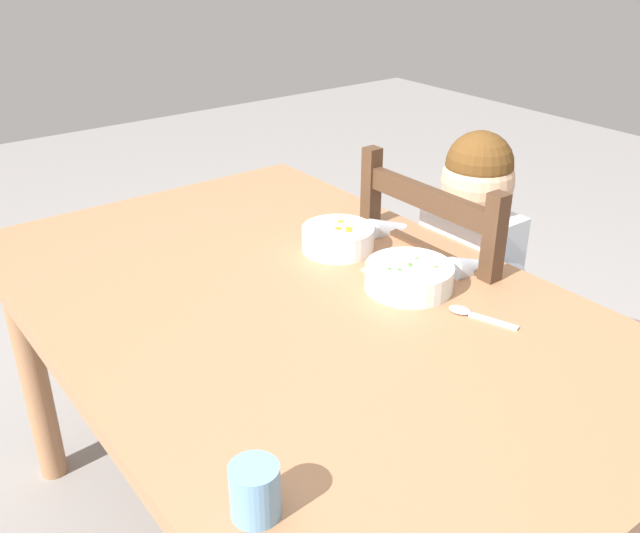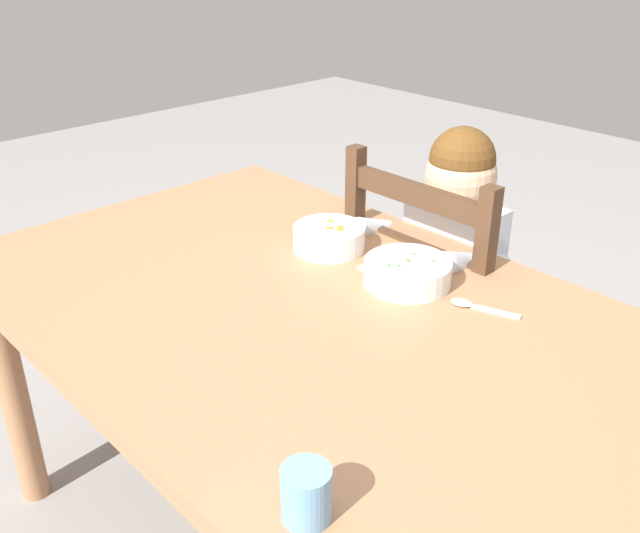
% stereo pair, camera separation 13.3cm
% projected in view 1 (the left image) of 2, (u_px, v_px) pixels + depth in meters
% --- Properties ---
extents(dining_table, '(1.44, 0.92, 0.71)m').
position_uv_depth(dining_table, '(298.00, 338.00, 1.43)').
color(dining_table, '#A5734E').
rests_on(dining_table, ground).
extents(dining_chair, '(0.42, 0.42, 0.90)m').
position_uv_depth(dining_chair, '(457.00, 329.00, 1.79)').
color(dining_chair, '#4A311F').
rests_on(dining_chair, ground).
extents(child_figure, '(0.32, 0.31, 0.95)m').
position_uv_depth(child_figure, '(462.00, 264.00, 1.70)').
color(child_figure, silver).
rests_on(child_figure, ground).
extents(bowl_of_peas, '(0.18, 0.18, 0.05)m').
position_uv_depth(bowl_of_peas, '(409.00, 276.00, 1.42)').
color(bowl_of_peas, white).
rests_on(bowl_of_peas, dining_table).
extents(bowl_of_carrots, '(0.16, 0.16, 0.05)m').
position_uv_depth(bowl_of_carrots, '(338.00, 238.00, 1.58)').
color(bowl_of_carrots, white).
rests_on(bowl_of_carrots, dining_table).
extents(spoon, '(0.14, 0.06, 0.01)m').
position_uv_depth(spoon, '(470.00, 313.00, 1.33)').
color(spoon, silver).
rests_on(spoon, dining_table).
extents(drinking_cup, '(0.06, 0.06, 0.08)m').
position_uv_depth(drinking_cup, '(255.00, 491.00, 0.87)').
color(drinking_cup, '#6EA5D9').
rests_on(drinking_cup, dining_table).
extents(paper_napkin, '(0.15, 0.13, 0.00)m').
position_uv_depth(paper_napkin, '(405.00, 272.00, 1.49)').
color(paper_napkin, white).
rests_on(paper_napkin, dining_table).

